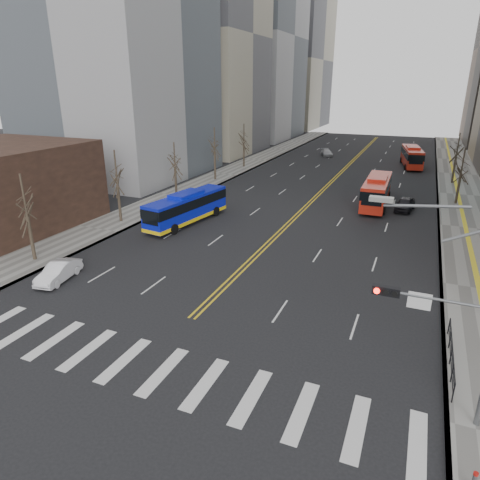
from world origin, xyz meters
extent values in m
plane|color=black|center=(0.00, 0.00, 0.00)|extent=(220.00, 220.00, 0.00)
cube|color=slate|center=(17.50, 45.00, 0.07)|extent=(7.00, 130.00, 0.15)
cube|color=slate|center=(-16.50, 45.00, 0.07)|extent=(5.00, 130.00, 0.15)
cube|color=silver|center=(-8.27, 0.00, 0.01)|extent=(0.70, 4.00, 0.01)
cube|color=silver|center=(-5.91, 0.00, 0.01)|extent=(0.70, 4.00, 0.01)
cube|color=silver|center=(-3.55, 0.00, 0.01)|extent=(0.70, 4.00, 0.01)
cube|color=silver|center=(-1.18, 0.00, 0.01)|extent=(0.70, 4.00, 0.01)
cube|color=silver|center=(1.18, 0.00, 0.01)|extent=(0.70, 4.00, 0.01)
cube|color=silver|center=(3.55, 0.00, 0.01)|extent=(0.70, 4.00, 0.01)
cube|color=silver|center=(5.91, 0.00, 0.01)|extent=(0.70, 4.00, 0.01)
cube|color=silver|center=(8.27, 0.00, 0.01)|extent=(0.70, 4.00, 0.01)
cube|color=silver|center=(10.64, 0.00, 0.01)|extent=(0.70, 4.00, 0.01)
cube|color=silver|center=(13.00, 0.00, 0.01)|extent=(0.70, 4.00, 0.01)
cube|color=gold|center=(-0.20, 55.00, 0.01)|extent=(0.15, 100.00, 0.01)
cube|color=gold|center=(0.20, 55.00, 0.01)|extent=(0.15, 100.00, 0.01)
cube|color=gray|center=(-31.00, 66.00, 22.00)|extent=(22.00, 22.00, 44.00)
cube|color=gray|center=(-30.00, 93.00, 24.00)|extent=(20.00, 26.00, 48.00)
cube|color=gray|center=(-29.00, 125.00, 20.00)|extent=(18.00, 30.00, 40.00)
cylinder|color=slate|center=(12.95, 2.00, 5.50)|extent=(4.50, 0.12, 0.12)
cube|color=black|center=(11.00, 2.00, 5.50)|extent=(1.10, 0.28, 0.38)
cylinder|color=#FF190C|center=(10.65, 1.84, 5.50)|extent=(0.24, 0.08, 0.24)
cylinder|color=black|center=(11.00, 1.84, 5.50)|extent=(0.24, 0.08, 0.24)
cylinder|color=black|center=(11.35, 1.84, 5.50)|extent=(0.24, 0.08, 0.24)
cube|color=silver|center=(12.30, 2.00, 5.30)|extent=(0.90, 0.06, 0.70)
cube|color=#999993|center=(10.40, 2.00, 9.30)|extent=(0.90, 0.35, 0.18)
cube|color=black|center=(14.30, 6.00, 1.15)|extent=(0.04, 6.00, 0.04)
cylinder|color=black|center=(14.30, 3.00, 0.65)|extent=(0.06, 0.06, 1.00)
cylinder|color=black|center=(14.30, 4.50, 0.65)|extent=(0.06, 0.06, 1.00)
cylinder|color=black|center=(14.30, 6.00, 0.65)|extent=(0.06, 0.06, 1.00)
cylinder|color=black|center=(14.30, 7.50, 0.65)|extent=(0.06, 0.06, 1.00)
cylinder|color=black|center=(14.30, 9.00, 0.65)|extent=(0.06, 0.06, 1.00)
cylinder|color=#B2140F|center=(14.80, -1.50, 0.88)|extent=(0.17, 0.17, 0.10)
cylinder|color=#32291F|center=(-16.00, 8.00, 1.88)|extent=(0.28, 0.28, 3.75)
cylinder|color=#32291F|center=(-16.00, 19.00, 1.95)|extent=(0.28, 0.28, 3.90)
cylinder|color=#32291F|center=(-16.00, 30.00, 1.80)|extent=(0.28, 0.28, 3.60)
cylinder|color=#32291F|center=(-16.00, 41.00, 2.00)|extent=(0.28, 0.28, 4.00)
cylinder|color=#32291F|center=(-16.00, 52.00, 1.90)|extent=(0.28, 0.28, 3.80)
cylinder|color=#32291F|center=(16.00, 40.00, 1.75)|extent=(0.28, 0.28, 3.50)
cylinder|color=#32291F|center=(16.00, 52.00, 1.88)|extent=(0.28, 0.28, 3.75)
cube|color=#0D19C6|center=(-9.64, 21.57, 1.62)|extent=(3.84, 11.05, 2.54)
cube|color=black|center=(-9.64, 21.57, 2.14)|extent=(3.91, 11.08, 0.92)
cube|color=#0D19C6|center=(-9.64, 21.57, 2.99)|extent=(2.35, 4.02, 0.40)
cube|color=yellow|center=(-9.64, 21.57, 0.55)|extent=(3.91, 11.08, 0.35)
cylinder|color=black|center=(-11.28, 18.31, 0.50)|extent=(0.45, 1.03, 1.00)
cylinder|color=black|center=(-9.04, 17.97, 0.50)|extent=(0.45, 1.03, 1.00)
cylinder|color=black|center=(-10.24, 25.17, 0.50)|extent=(0.45, 1.03, 1.00)
cylinder|color=black|center=(-8.01, 24.83, 0.50)|extent=(0.45, 1.03, 1.00)
cube|color=red|center=(7.32, 35.80, 1.75)|extent=(2.59, 10.83, 2.79)
cube|color=black|center=(7.32, 35.80, 2.30)|extent=(2.65, 10.85, 1.01)
cube|color=red|center=(7.32, 35.80, 3.24)|extent=(2.01, 3.80, 0.40)
cylinder|color=black|center=(6.14, 32.33, 0.50)|extent=(0.31, 1.00, 1.00)
cylinder|color=black|center=(8.59, 32.36, 0.50)|extent=(0.31, 1.00, 1.00)
cylinder|color=black|center=(6.05, 39.24, 0.50)|extent=(0.31, 1.00, 1.00)
cylinder|color=black|center=(8.50, 39.27, 0.50)|extent=(0.31, 1.00, 1.00)
cube|color=red|center=(10.02, 63.62, 1.75)|extent=(4.09, 11.09, 2.81)
cube|color=black|center=(10.02, 63.62, 2.31)|extent=(4.15, 11.12, 1.01)
cube|color=red|center=(10.02, 63.62, 3.26)|extent=(2.53, 4.05, 0.40)
cylinder|color=black|center=(9.33, 60.00, 0.50)|extent=(0.45, 1.03, 1.00)
cylinder|color=black|center=(11.76, 60.37, 0.50)|extent=(0.45, 1.03, 1.00)
cylinder|color=black|center=(8.27, 66.86, 0.50)|extent=(0.45, 1.03, 1.00)
cylinder|color=black|center=(10.71, 67.23, 0.50)|extent=(0.45, 1.03, 1.00)
imported|color=silver|center=(-11.45, 6.00, 0.67)|extent=(2.09, 4.24, 1.34)
imported|color=black|center=(10.59, 35.03, 0.72)|extent=(2.27, 4.44, 1.45)
imported|color=#A8A9AE|center=(-5.64, 69.27, 0.64)|extent=(3.41, 4.76, 1.28)
imported|color=black|center=(10.47, 72.01, 0.57)|extent=(2.85, 4.43, 1.13)
camera|label=1|loc=(11.61, -14.78, 13.50)|focal=32.00mm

